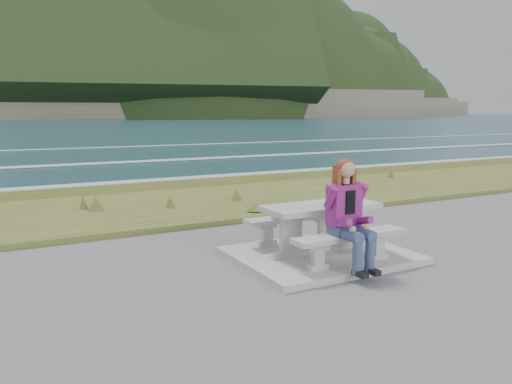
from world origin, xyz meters
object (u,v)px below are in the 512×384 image
seated_woman (351,229)px  bench_landward (350,240)px  picnic_table (321,215)px  bench_seaward (296,221)px

seated_woman → bench_landward: bearing=54.4°
bench_landward → seated_woman: size_ratio=1.19×
bench_landward → picnic_table: bearing=90.0°
picnic_table → bench_landward: (0.00, -0.70, -0.23)m
picnic_table → bench_landward: size_ratio=1.00×
seated_woman → picnic_table: bearing=83.3°
picnic_table → bench_seaward: (0.00, 0.70, -0.23)m
picnic_table → seated_woman: 0.85m
picnic_table → bench_seaward: 0.74m
bench_seaward → seated_woman: size_ratio=1.19×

